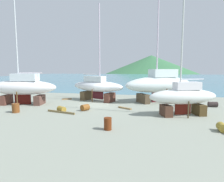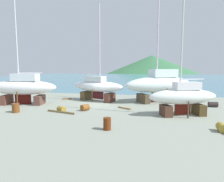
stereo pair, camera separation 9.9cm
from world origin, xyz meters
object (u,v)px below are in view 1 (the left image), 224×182
at_px(worker, 186,98).
at_px(sailboat_mid_port, 22,87).
at_px(barrel_tipped_right, 85,107).
at_px(sailboat_far_slipway, 97,86).
at_px(barrel_tipped_center, 222,127).
at_px(sailboat_large_starboard, 183,96).
at_px(barrel_by_slipway, 108,124).
at_px(sailboat_small_center, 160,84).
at_px(barrel_ochre, 62,109).
at_px(barrel_tipped_left, 16,108).
at_px(barrel_tar_black, 213,104).

bearing_deg(worker, sailboat_mid_port, -37.25).
bearing_deg(barrel_tipped_right, sailboat_far_slipway, 94.02).
distance_m(worker, barrel_tipped_center, 8.63).
relative_size(sailboat_large_starboard, barrel_by_slipway, 13.44).
height_order(sailboat_small_center, barrel_tipped_center, sailboat_small_center).
height_order(worker, barrel_by_slipway, worker).
distance_m(barrel_by_slipway, barrel_tipped_center, 7.56).
bearing_deg(sailboat_large_starboard, worker, -121.53).
height_order(sailboat_mid_port, barrel_tipped_right, sailboat_mid_port).
xyz_separation_m(barrel_ochre, barrel_tipped_center, (13.00, -3.27, 0.01)).
bearing_deg(barrel_tipped_left, sailboat_small_center, 33.58).
height_order(sailboat_small_center, barrel_by_slipway, sailboat_small_center).
bearing_deg(barrel_ochre, barrel_tipped_left, -164.81).
height_order(worker, barrel_ochre, worker).
xyz_separation_m(sailboat_mid_port, sailboat_small_center, (15.46, 5.07, 0.22)).
height_order(barrel_tar_black, barrel_tipped_center, barrel_tar_black).
xyz_separation_m(sailboat_mid_port, barrel_tipped_right, (8.11, -1.75, -1.70)).
bearing_deg(barrel_tipped_right, barrel_ochre, -153.36).
bearing_deg(barrel_by_slipway, barrel_tipped_right, 122.96).
distance_m(sailboat_large_starboard, barrel_tipped_center, 4.76).
xyz_separation_m(sailboat_far_slipway, barrel_ochre, (-1.60, -6.82, -1.59)).
bearing_deg(barrel_tipped_right, sailboat_mid_port, 167.85).
height_order(sailboat_large_starboard, barrel_tipped_center, sailboat_large_starboard).
distance_m(sailboat_small_center, barrel_tipped_center, 11.84).
relative_size(barrel_tipped_left, barrel_tipped_right, 1.13).
bearing_deg(barrel_tar_black, sailboat_large_starboard, -128.83).
bearing_deg(barrel_tipped_center, sailboat_large_starboard, 114.25).
xyz_separation_m(sailboat_large_starboard, barrel_tipped_right, (-9.13, 0.13, -1.38)).
bearing_deg(barrel_tipped_right, worker, 23.00).
xyz_separation_m(barrel_tipped_left, barrel_tipped_right, (6.10, 2.12, -0.12)).
relative_size(barrel_tipped_left, barrel_ochre, 1.02).
bearing_deg(sailboat_far_slipway, sailboat_small_center, 25.78).
bearing_deg(barrel_ochre, barrel_by_slipway, -38.72).
bearing_deg(barrel_ochre, barrel_tipped_center, -14.12).
relative_size(sailboat_far_slipway, barrel_by_slipway, 14.17).
distance_m(sailboat_mid_port, barrel_tar_black, 21.22).
xyz_separation_m(sailboat_small_center, barrel_tipped_left, (-13.46, -8.94, -1.80)).
relative_size(barrel_tipped_left, barrel_tar_black, 0.93).
bearing_deg(barrel_tipped_right, sailboat_large_starboard, -0.83).
xyz_separation_m(barrel_by_slipway, barrel_ochre, (-5.54, 4.44, -0.15)).
relative_size(sailboat_large_starboard, barrel_tar_black, 12.20).
bearing_deg(sailboat_mid_port, sailboat_far_slipway, -162.22).
distance_m(worker, barrel_ochre, 13.21).
distance_m(barrel_tipped_left, barrel_tipped_center, 17.23).
height_order(sailboat_large_starboard, sailboat_small_center, sailboat_small_center).
bearing_deg(sailboat_mid_port, barrel_tar_black, 177.44).
xyz_separation_m(barrel_by_slipway, barrel_tipped_center, (7.46, 1.17, -0.14)).
distance_m(sailboat_small_center, barrel_ochre, 12.36).
relative_size(sailboat_small_center, barrel_tar_black, 15.85).
distance_m(sailboat_mid_port, barrel_by_slipway, 13.77).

